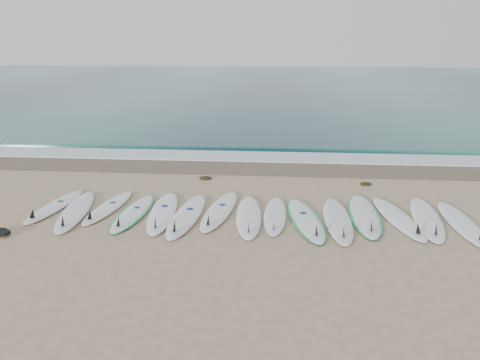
# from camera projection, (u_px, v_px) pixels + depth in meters

# --- Properties ---
(ground) EXTENTS (120.00, 120.00, 0.00)m
(ground) POSITION_uv_depth(u_px,v_px,m) (248.00, 216.00, 10.53)
(ground) COLOR tan
(ocean) EXTENTS (120.00, 55.00, 0.03)m
(ocean) POSITION_uv_depth(u_px,v_px,m) (272.00, 84.00, 41.54)
(ocean) COLOR #1E5350
(ocean) RESTS_ON ground
(wet_sand_band) EXTENTS (120.00, 1.80, 0.01)m
(wet_sand_band) POSITION_uv_depth(u_px,v_px,m) (257.00, 168.00, 14.44)
(wet_sand_band) COLOR brown
(wet_sand_band) RESTS_ON ground
(foam_band) EXTENTS (120.00, 1.40, 0.04)m
(foam_band) POSITION_uv_depth(u_px,v_px,m) (259.00, 157.00, 15.77)
(foam_band) COLOR silver
(foam_band) RESTS_ON ground
(wave_crest) EXTENTS (120.00, 1.00, 0.10)m
(wave_crest) POSITION_uv_depth(u_px,v_px,m) (260.00, 146.00, 17.20)
(wave_crest) COLOR #1E5350
(wave_crest) RESTS_ON ground
(surfboard_0) EXTENTS (0.72, 2.45, 0.31)m
(surfboard_0) POSITION_uv_depth(u_px,v_px,m) (54.00, 207.00, 10.97)
(surfboard_0) COLOR white
(surfboard_0) RESTS_ON ground
(surfboard_1) EXTENTS (1.01, 2.81, 0.35)m
(surfboard_1) POSITION_uv_depth(u_px,v_px,m) (75.00, 212.00, 10.64)
(surfboard_1) COLOR white
(surfboard_1) RESTS_ON ground
(surfboard_2) EXTENTS (0.75, 2.41, 0.30)m
(surfboard_2) POSITION_uv_depth(u_px,v_px,m) (107.00, 208.00, 10.90)
(surfboard_2) COLOR white
(surfboard_2) RESTS_ON ground
(surfboard_3) EXTENTS (0.70, 2.47, 0.31)m
(surfboard_3) POSITION_uv_depth(u_px,v_px,m) (133.00, 213.00, 10.58)
(surfboard_3) COLOR white
(surfboard_3) RESTS_ON ground
(surfboard_4) EXTENTS (0.83, 2.81, 0.35)m
(surfboard_4) POSITION_uv_depth(u_px,v_px,m) (162.00, 213.00, 10.57)
(surfboard_4) COLOR white
(surfboard_4) RESTS_ON ground
(surfboard_5) EXTENTS (0.73, 2.83, 0.36)m
(surfboard_5) POSITION_uv_depth(u_px,v_px,m) (186.00, 216.00, 10.37)
(surfboard_5) COLOR white
(surfboard_5) RESTS_ON ground
(surfboard_6) EXTENTS (0.88, 2.75, 0.35)m
(surfboard_6) POSITION_uv_depth(u_px,v_px,m) (219.00, 211.00, 10.68)
(surfboard_6) COLOR white
(surfboard_6) RESTS_ON ground
(surfboard_7) EXTENTS (0.72, 2.71, 0.34)m
(surfboard_7) POSITION_uv_depth(u_px,v_px,m) (249.00, 217.00, 10.34)
(surfboard_7) COLOR white
(surfboard_7) RESTS_ON ground
(surfboard_8) EXTENTS (0.55, 2.44, 0.31)m
(surfboard_8) POSITION_uv_depth(u_px,v_px,m) (275.00, 216.00, 10.41)
(surfboard_8) COLOR white
(surfboard_8) RESTS_ON ground
(surfboard_9) EXTENTS (1.07, 2.76, 0.34)m
(surfboard_9) POSITION_uv_depth(u_px,v_px,m) (306.00, 220.00, 10.19)
(surfboard_9) COLOR white
(surfboard_9) RESTS_ON ground
(surfboard_10) EXTENTS (0.59, 2.79, 0.36)m
(surfboard_10) POSITION_uv_depth(u_px,v_px,m) (338.00, 220.00, 10.11)
(surfboard_10) COLOR white
(surfboard_10) RESTS_ON ground
(surfboard_11) EXTENTS (0.78, 2.83, 0.36)m
(surfboard_11) POSITION_uv_depth(u_px,v_px,m) (365.00, 215.00, 10.44)
(surfboard_11) COLOR white
(surfboard_11) RESTS_ON ground
(surfboard_12) EXTENTS (0.98, 2.74, 0.34)m
(surfboard_12) POSITION_uv_depth(u_px,v_px,m) (399.00, 218.00, 10.24)
(surfboard_12) COLOR white
(surfboard_12) RESTS_ON ground
(surfboard_13) EXTENTS (0.91, 2.85, 0.36)m
(surfboard_13) POSITION_uv_depth(u_px,v_px,m) (427.00, 219.00, 10.20)
(surfboard_13) COLOR white
(surfboard_13) RESTS_ON ground
(surfboard_14) EXTENTS (0.57, 2.70, 0.34)m
(surfboard_14) POSITION_uv_depth(u_px,v_px,m) (463.00, 224.00, 9.93)
(surfboard_14) COLOR white
(surfboard_14) RESTS_ON ground
(seaweed_near) EXTENTS (0.36, 0.28, 0.07)m
(seaweed_near) POSITION_uv_depth(u_px,v_px,m) (205.00, 178.00, 13.32)
(seaweed_near) COLOR black
(seaweed_near) RESTS_ON ground
(seaweed_far) EXTENTS (0.32, 0.25, 0.06)m
(seaweed_far) POSITION_uv_depth(u_px,v_px,m) (366.00, 184.00, 12.79)
(seaweed_far) COLOR black
(seaweed_far) RESTS_ON ground
(leash_coil) EXTENTS (0.46, 0.36, 0.11)m
(leash_coil) POSITION_uv_depth(u_px,v_px,m) (0.00, 232.00, 9.52)
(leash_coil) COLOR black
(leash_coil) RESTS_ON ground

